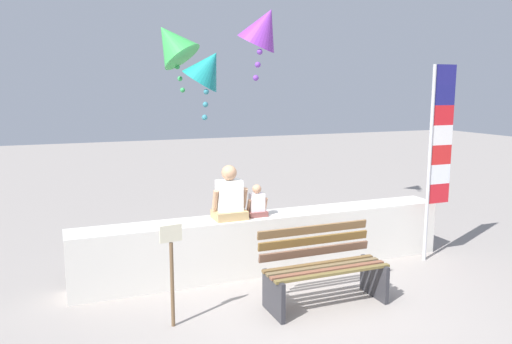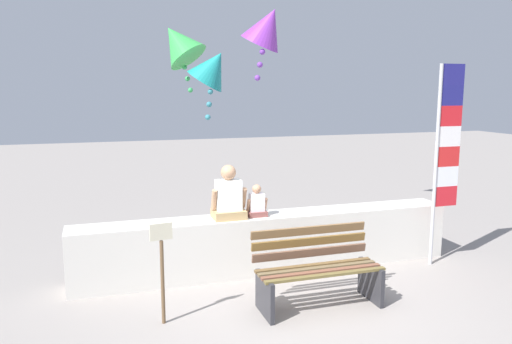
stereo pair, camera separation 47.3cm
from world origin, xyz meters
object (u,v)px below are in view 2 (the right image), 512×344
(kite_green, at_px, (178,43))
(kite_purple, at_px, (267,27))
(kite_teal, at_px, (213,68))
(sign_post, at_px, (162,264))
(person_adult, at_px, (229,198))
(park_bench, at_px, (317,271))
(person_child, at_px, (257,204))
(flag_banner, at_px, (444,148))

(kite_green, distance_m, kite_purple, 1.48)
(kite_teal, height_order, sign_post, kite_teal)
(person_adult, xyz_separation_m, kite_green, (-0.35, 1.61, 2.12))
(person_adult, height_order, sign_post, person_adult)
(park_bench, distance_m, kite_teal, 3.45)
(kite_teal, relative_size, kite_green, 0.96)
(kite_teal, distance_m, kite_purple, 1.02)
(person_child, relative_size, kite_green, 0.37)
(person_child, height_order, kite_purple, kite_purple)
(kite_teal, bearing_deg, person_child, -74.98)
(person_adult, relative_size, person_child, 1.66)
(flag_banner, bearing_deg, person_adult, 171.38)
(kite_teal, bearing_deg, sign_post, -115.55)
(kite_green, bearing_deg, kite_purple, -41.60)
(park_bench, distance_m, person_child, 1.38)
(person_adult, relative_size, kite_green, 0.61)
(sign_post, bearing_deg, person_child, 38.98)
(person_child, relative_size, flag_banner, 0.15)
(flag_banner, xyz_separation_m, kite_purple, (-2.25, 1.09, 1.68))
(person_adult, xyz_separation_m, flag_banner, (3.00, -0.45, 0.60))
(kite_teal, bearing_deg, kite_green, 134.12)
(kite_green, relative_size, kite_purple, 1.05)
(person_child, xyz_separation_m, flag_banner, (2.61, -0.46, 0.71))
(person_child, bearing_deg, kite_teal, 105.02)
(person_child, height_order, flag_banner, flag_banner)
(park_bench, bearing_deg, kite_teal, 105.41)
(park_bench, height_order, kite_teal, kite_teal)
(person_adult, relative_size, sign_post, 0.65)
(person_child, distance_m, flag_banner, 2.74)
(kite_teal, xyz_separation_m, sign_post, (-1.11, -2.32, -2.14))
(flag_banner, xyz_separation_m, sign_post, (-4.03, -0.70, -1.01))
(kite_green, bearing_deg, person_child, -65.23)
(park_bench, distance_m, sign_post, 1.79)
(sign_post, bearing_deg, kite_green, 76.23)
(kite_teal, bearing_deg, kite_purple, -38.50)
(park_bench, height_order, person_child, person_child)
(park_bench, distance_m, kite_purple, 3.49)
(person_adult, xyz_separation_m, kite_teal, (0.08, 1.17, 1.73))
(kite_green, relative_size, sign_post, 1.06)
(flag_banner, distance_m, kite_teal, 3.53)
(kite_green, bearing_deg, kite_teal, -45.88)
(park_bench, bearing_deg, sign_post, 177.78)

